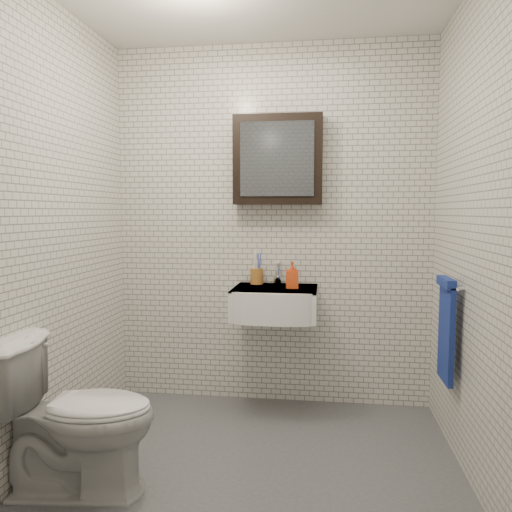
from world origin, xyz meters
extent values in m
cube|color=#494A50|center=(0.00, 0.00, 0.01)|extent=(2.20, 2.00, 0.01)
cube|color=silver|center=(0.00, 1.00, 1.25)|extent=(2.20, 0.02, 2.50)
cube|color=silver|center=(0.00, -1.00, 1.25)|extent=(2.20, 0.02, 2.50)
cube|color=silver|center=(-1.10, 0.00, 1.25)|extent=(0.02, 2.00, 2.50)
cube|color=silver|center=(1.10, 0.00, 1.25)|extent=(0.02, 2.00, 2.50)
cube|color=white|center=(0.05, 0.78, 0.75)|extent=(0.55, 0.45, 0.20)
cylinder|color=silver|center=(0.05, 0.80, 0.84)|extent=(0.31, 0.31, 0.02)
cylinder|color=silver|center=(0.05, 0.80, 0.85)|extent=(0.04, 0.04, 0.01)
cube|color=white|center=(0.05, 0.78, 0.84)|extent=(0.55, 0.45, 0.01)
cylinder|color=silver|center=(0.05, 0.94, 0.88)|extent=(0.06, 0.06, 0.06)
cylinder|color=silver|center=(0.05, 0.94, 0.94)|extent=(0.03, 0.03, 0.08)
cylinder|color=silver|center=(0.05, 0.88, 0.97)|extent=(0.02, 0.12, 0.02)
cube|color=silver|center=(0.05, 0.97, 0.99)|extent=(0.02, 0.09, 0.01)
cube|color=black|center=(0.05, 0.93, 1.70)|extent=(0.60, 0.14, 0.60)
cube|color=#3F444C|center=(0.05, 0.85, 1.70)|extent=(0.49, 0.01, 0.49)
cylinder|color=silver|center=(1.06, 0.35, 0.95)|extent=(0.02, 0.30, 0.02)
cylinder|color=silver|center=(1.08, 0.48, 0.95)|extent=(0.04, 0.02, 0.02)
cylinder|color=silver|center=(1.08, 0.22, 0.95)|extent=(0.04, 0.02, 0.02)
cube|color=#212A97|center=(1.05, 0.35, 0.68)|extent=(0.03, 0.26, 0.54)
cube|color=#212A97|center=(1.04, 0.35, 0.96)|extent=(0.05, 0.26, 0.05)
cylinder|color=#A36728|center=(-0.10, 0.93, 0.90)|extent=(0.11, 0.11, 0.11)
cylinder|color=white|center=(-0.11, 0.91, 0.98)|extent=(0.02, 0.03, 0.21)
cylinder|color=#3A50BB|center=(-0.08, 0.92, 0.96)|extent=(0.02, 0.02, 0.19)
cylinder|color=white|center=(-0.10, 0.94, 0.98)|extent=(0.03, 0.04, 0.22)
cylinder|color=#3A50BB|center=(-0.08, 0.94, 0.97)|extent=(0.03, 0.04, 0.20)
imported|color=#DC4B17|center=(0.16, 0.77, 0.94)|extent=(0.09, 0.09, 0.18)
imported|color=white|center=(-0.80, -0.31, 0.38)|extent=(0.79, 0.50, 0.77)
camera|label=1|loc=(0.37, -2.48, 1.35)|focal=35.00mm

